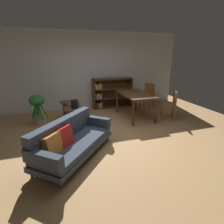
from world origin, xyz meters
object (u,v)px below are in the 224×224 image
at_px(open_laptop, 68,104).
at_px(dining_chair_near, 171,103).
at_px(fabric_couch, 71,140).
at_px(media_console, 72,115).
at_px(dining_table, 135,96).
at_px(desk_speaker, 75,104).
at_px(bookshelf, 110,93).
at_px(potted_floor_plant, 37,105).
at_px(dining_chair_far, 148,94).

bearing_deg(open_laptop, dining_chair_near, -10.07).
bearing_deg(open_laptop, fabric_couch, -93.18).
height_order(media_console, open_laptop, open_laptop).
xyz_separation_m(dining_table, dining_chair_near, (0.97, -0.49, -0.18)).
relative_size(media_console, desk_speaker, 5.70).
bearing_deg(bookshelf, fabric_couch, -119.75).
height_order(potted_floor_plant, dining_chair_near, dining_chair_near).
distance_m(fabric_couch, dining_chair_near, 3.34).
bearing_deg(media_console, dining_chair_near, -9.30).
relative_size(fabric_couch, dining_chair_near, 2.12).
bearing_deg(desk_speaker, dining_chair_far, 21.99).
distance_m(fabric_couch, open_laptop, 1.76).
xyz_separation_m(media_console, potted_floor_plant, (-0.91, 0.28, 0.30)).
bearing_deg(potted_floor_plant, media_console, -17.40).
relative_size(potted_floor_plant, dining_chair_far, 0.95).
bearing_deg(dining_table, dining_chair_near, -26.60).
relative_size(media_console, dining_chair_far, 1.29).
distance_m(potted_floor_plant, bookshelf, 2.68).
bearing_deg(dining_chair_near, potted_floor_plant, 168.73).
distance_m(dining_table, dining_chair_near, 1.10).
distance_m(desk_speaker, dining_chair_near, 2.87).
relative_size(dining_chair_far, bookshelf, 0.61).
bearing_deg(bookshelf, open_laptop, -141.44).
xyz_separation_m(dining_chair_near, dining_chair_far, (-0.07, 1.28, 0.00)).
bearing_deg(dining_chair_far, media_console, -164.37).
bearing_deg(desk_speaker, bookshelf, 48.74).
height_order(open_laptop, dining_chair_far, dining_chair_far).
bearing_deg(dining_chair_near, bookshelf, 126.62).
bearing_deg(media_console, potted_floor_plant, 162.60).
relative_size(potted_floor_plant, dining_chair_near, 0.98).
relative_size(media_console, dining_chair_near, 1.33).
relative_size(fabric_couch, bookshelf, 1.26).
xyz_separation_m(fabric_couch, dining_table, (2.14, 1.68, 0.35)).
bearing_deg(dining_chair_far, fabric_couch, -140.89).
relative_size(media_console, dining_table, 0.81).
xyz_separation_m(potted_floor_plant, dining_table, (2.86, -0.28, 0.11)).
bearing_deg(desk_speaker, dining_chair_near, -2.94).
bearing_deg(desk_speaker, media_console, 99.52).
relative_size(open_laptop, desk_speaker, 1.91).
xyz_separation_m(fabric_couch, dining_chair_far, (3.04, 2.47, 0.17)).
distance_m(media_console, bookshelf, 2.08).
relative_size(fabric_couch, dining_chair_far, 2.06).
bearing_deg(fabric_couch, media_console, 83.40).
distance_m(dining_chair_near, dining_chair_far, 1.28).
distance_m(fabric_couch, potted_floor_plant, 2.10).
bearing_deg(potted_floor_plant, bookshelf, 23.81).
bearing_deg(fabric_couch, dining_chair_near, 21.06).
xyz_separation_m(fabric_couch, dining_chair_near, (3.11, 1.20, 0.17)).
relative_size(potted_floor_plant, bookshelf, 0.58).
bearing_deg(dining_chair_far, dining_chair_near, -86.88).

